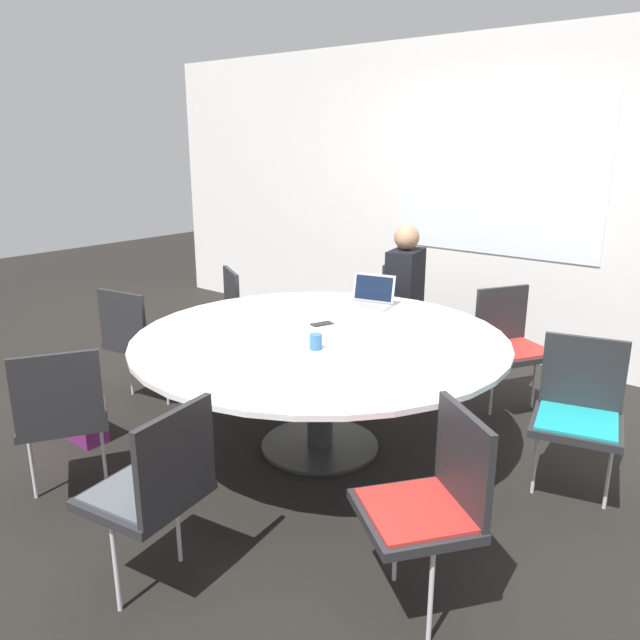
% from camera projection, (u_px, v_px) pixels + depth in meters
% --- Properties ---
extents(ground_plane, '(16.00, 16.00, 0.00)m').
position_uv_depth(ground_plane, '(320.00, 446.00, 3.92)').
color(ground_plane, black).
extents(wall_back, '(8.00, 0.07, 2.70)m').
position_uv_depth(wall_back, '(497.00, 200.00, 5.28)').
color(wall_back, silver).
rests_on(wall_back, ground_plane).
extents(conference_table, '(2.23, 2.23, 0.73)m').
position_uv_depth(conference_table, '(320.00, 351.00, 3.74)').
color(conference_table, '#333333').
rests_on(conference_table, ground_plane).
extents(chair_0, '(0.51, 0.52, 0.86)m').
position_uv_depth(chair_0, '(406.00, 303.00, 5.31)').
color(chair_0, '#262628').
rests_on(chair_0, ground_plane).
extents(chair_1, '(0.59, 0.58, 0.86)m').
position_uv_depth(chair_1, '(248.00, 311.00, 5.05)').
color(chair_1, '#262628').
rests_on(chair_1, ground_plane).
extents(chair_2, '(0.50, 0.49, 0.86)m').
position_uv_depth(chair_2, '(138.00, 336.00, 4.42)').
color(chair_2, '#262628').
rests_on(chair_2, ground_plane).
extents(chair_3, '(0.58, 0.59, 0.86)m').
position_uv_depth(chair_3, '(61.00, 410.00, 3.21)').
color(chair_3, '#262628').
rests_on(chair_3, ground_plane).
extents(chair_4, '(0.49, 0.50, 0.86)m').
position_uv_depth(chair_4, '(155.00, 483.00, 2.53)').
color(chair_4, '#262628').
rests_on(chair_4, ground_plane).
extents(chair_5, '(0.60, 0.60, 0.86)m').
position_uv_depth(chair_5, '(431.00, 496.00, 2.44)').
color(chair_5, '#262628').
rests_on(chair_5, ground_plane).
extents(chair_6, '(0.53, 0.52, 0.86)m').
position_uv_depth(chair_6, '(579.00, 407.00, 3.25)').
color(chair_6, '#262628').
rests_on(chair_6, ground_plane).
extents(chair_7, '(0.58, 0.59, 0.86)m').
position_uv_depth(chair_7, '(511.00, 339.00, 4.34)').
color(chair_7, '#262628').
rests_on(chair_7, ground_plane).
extents(person_0, '(0.31, 0.40, 1.21)m').
position_uv_depth(person_0, '(407.00, 287.00, 5.01)').
color(person_0, black).
rests_on(person_0, ground_plane).
extents(laptop, '(0.35, 0.30, 0.21)m').
position_uv_depth(laptop, '(371.00, 298.00, 4.37)').
color(laptop, '#99999E').
rests_on(laptop, conference_table).
extents(coffee_cup, '(0.07, 0.07, 0.09)m').
position_uv_depth(coffee_cup, '(316.00, 342.00, 3.47)').
color(coffee_cup, '#33669E').
rests_on(coffee_cup, conference_table).
extents(cell_phone, '(0.11, 0.16, 0.01)m').
position_uv_depth(cell_phone, '(322.00, 324.00, 3.94)').
color(cell_phone, black).
rests_on(cell_phone, conference_table).
extents(handbag, '(0.36, 0.16, 0.28)m').
position_uv_depth(handbag, '(81.00, 418.00, 3.98)').
color(handbag, '#661E56').
rests_on(handbag, ground_plane).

